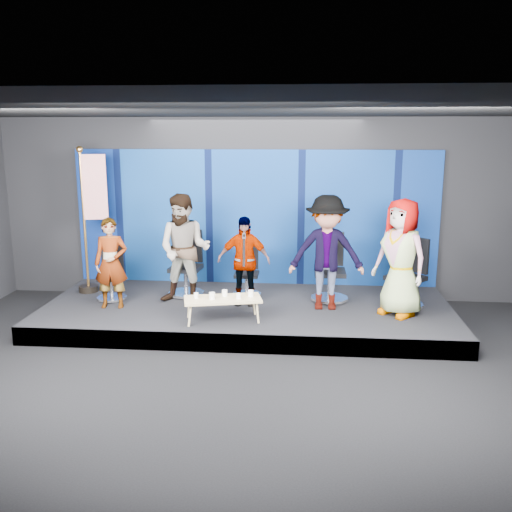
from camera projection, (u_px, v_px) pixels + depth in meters
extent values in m
plane|color=black|center=(228.00, 382.00, 7.55)|extent=(10.00, 10.00, 0.00)
cube|color=black|center=(255.00, 210.00, 11.05)|extent=(10.00, 0.02, 3.50)
cube|color=black|center=(132.00, 402.00, 3.28)|extent=(10.00, 0.02, 3.50)
cube|color=black|center=(225.00, 110.00, 6.78)|extent=(10.00, 8.00, 0.02)
cube|color=black|center=(248.00, 312.00, 9.94)|extent=(7.00, 3.00, 0.30)
cube|color=#071857|center=(255.00, 218.00, 11.04)|extent=(7.00, 0.08, 2.60)
cylinder|color=silver|center=(112.00, 298.00, 10.18)|extent=(0.59, 0.59, 0.05)
cylinder|color=silver|center=(111.00, 287.00, 10.13)|extent=(0.06, 0.06, 0.36)
cube|color=black|center=(111.00, 277.00, 10.09)|extent=(0.48, 0.48, 0.06)
cube|color=black|center=(113.00, 258.00, 10.24)|extent=(0.39, 0.09, 0.49)
imported|color=black|center=(111.00, 263.00, 9.59)|extent=(0.60, 0.43, 1.54)
cylinder|color=silver|center=(186.00, 293.00, 10.44)|extent=(0.72, 0.72, 0.07)
cylinder|color=silver|center=(186.00, 280.00, 10.38)|extent=(0.08, 0.08, 0.44)
cube|color=black|center=(186.00, 268.00, 10.33)|extent=(0.58, 0.58, 0.08)
cube|color=black|center=(189.00, 246.00, 10.51)|extent=(0.49, 0.10, 0.61)
imported|color=black|center=(185.00, 249.00, 9.80)|extent=(0.99, 0.80, 1.91)
cylinder|color=silver|center=(247.00, 295.00, 10.38)|extent=(0.54, 0.54, 0.05)
cylinder|color=silver|center=(247.00, 284.00, 10.33)|extent=(0.06, 0.06, 0.36)
cube|color=black|center=(247.00, 274.00, 10.30)|extent=(0.43, 0.43, 0.06)
cube|color=black|center=(248.00, 256.00, 10.44)|extent=(0.39, 0.05, 0.49)
imported|color=black|center=(244.00, 261.00, 9.78)|extent=(0.91, 0.38, 1.54)
cylinder|color=silver|center=(329.00, 299.00, 10.12)|extent=(0.68, 0.68, 0.07)
cylinder|color=silver|center=(330.00, 285.00, 10.06)|extent=(0.08, 0.08, 0.45)
cube|color=black|center=(330.00, 272.00, 10.01)|extent=(0.54, 0.54, 0.08)
cube|color=black|center=(330.00, 249.00, 10.19)|extent=(0.49, 0.06, 0.62)
imported|color=black|center=(327.00, 253.00, 9.49)|extent=(1.25, 0.73, 1.93)
cylinder|color=silver|center=(404.00, 305.00, 9.76)|extent=(0.94, 0.94, 0.07)
cylinder|color=silver|center=(405.00, 291.00, 9.70)|extent=(0.08, 0.08, 0.44)
cube|color=black|center=(406.00, 278.00, 9.65)|extent=(0.75, 0.75, 0.08)
cube|color=black|center=(416.00, 255.00, 9.74)|extent=(0.39, 0.38, 0.61)
imported|color=black|center=(401.00, 258.00, 9.16)|extent=(1.09, 1.09, 1.91)
cube|color=tan|center=(223.00, 299.00, 9.00)|extent=(1.29, 0.78, 0.04)
cylinder|color=tan|center=(190.00, 316.00, 8.77)|extent=(0.03, 0.03, 0.33)
cylinder|color=tan|center=(189.00, 308.00, 9.15)|extent=(0.03, 0.03, 0.33)
cylinder|color=tan|center=(258.00, 313.00, 8.92)|extent=(0.03, 0.03, 0.33)
cylinder|color=tan|center=(254.00, 305.00, 9.31)|extent=(0.03, 0.03, 0.33)
cylinder|color=white|center=(196.00, 295.00, 8.99)|extent=(0.07, 0.07, 0.08)
cylinder|color=white|center=(212.00, 296.00, 8.92)|extent=(0.09, 0.09, 0.11)
cylinder|color=white|center=(225.00, 293.00, 9.09)|extent=(0.08, 0.08, 0.10)
cylinder|color=white|center=(239.00, 296.00, 8.95)|extent=(0.07, 0.07, 0.09)
cylinder|color=white|center=(251.00, 293.00, 9.06)|extent=(0.09, 0.09, 0.10)
cylinder|color=black|center=(89.00, 289.00, 10.67)|extent=(0.36, 0.36, 0.11)
cylinder|color=#CB8B41|center=(84.00, 221.00, 10.39)|extent=(0.05, 0.05, 2.46)
sphere|color=#CB8B41|center=(79.00, 149.00, 10.11)|extent=(0.12, 0.12, 0.12)
cube|color=#AC1321|center=(95.00, 187.00, 10.28)|extent=(0.43, 0.18, 1.17)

